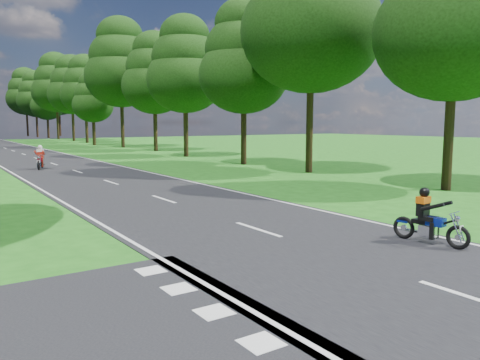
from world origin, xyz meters
TOP-DOWN VIEW (x-y plane):
  - ground at (0.00, 0.00)m, footprint 160.00×160.00m
  - main_road at (0.00, 50.00)m, footprint 7.00×140.00m
  - road_markings at (-0.14, 48.13)m, footprint 7.40×140.00m
  - treeline at (1.43, 60.06)m, footprint 40.00×115.35m
  - rider_near_blue at (2.50, -1.47)m, footprint 0.74×1.66m
  - rider_far_red at (-1.51, 22.63)m, footprint 1.11×1.87m

SIDE VIEW (x-z plane):
  - ground at x=0.00m, z-range 0.00..0.00m
  - main_road at x=0.00m, z-range 0.00..0.02m
  - road_markings at x=-0.14m, z-range 0.02..0.03m
  - rider_near_blue at x=2.50m, z-range 0.02..1.35m
  - rider_far_red at x=-1.51m, z-range 0.02..1.50m
  - treeline at x=1.43m, z-range 0.86..15.65m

